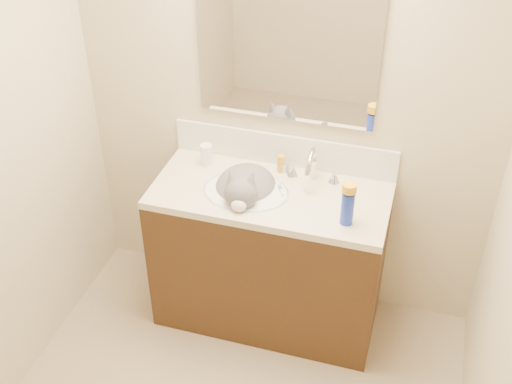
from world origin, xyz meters
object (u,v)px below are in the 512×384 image
Objects in this scene: basin at (246,202)px; silver_jar at (285,167)px; faucet at (312,169)px; vanity_cabinet at (269,259)px; cat at (245,191)px; pill_bottle at (206,155)px; spray_can at (347,208)px; amber_bottle at (281,164)px.

silver_jar is (0.14, 0.23, 0.10)m from basin.
faucet is at bearing -22.29° from silver_jar.
vanity_cabinet is 2.55× the size of cat.
spray_can reaches higher than pill_bottle.
vanity_cabinet is 7.17× the size of spray_can.
cat is 4.85× the size of amber_bottle.
faucet is at bearing -1.59° from pill_bottle.
cat is (-0.01, 0.03, 0.05)m from basin.
amber_bottle is at bearing 61.14° from basin.
amber_bottle is (0.14, 0.20, 0.07)m from cat.
pill_bottle reaches higher than silver_jar.
faucet is at bearing -17.86° from amber_bottle.
silver_jar is at bearing 83.51° from vanity_cabinet.
spray_can is (0.39, -0.34, 0.06)m from silver_jar.
faucet is at bearing 29.12° from basin.
basin is 0.06m from cat.
basin is 8.10× the size of silver_jar.
basin is at bearing 168.20° from spray_can.
silver_jar is 0.03m from amber_bottle.
basin is at bearing -121.69° from silver_jar.
pill_bottle is 0.69× the size of spray_can.
pill_bottle is at bearing -173.39° from silver_jar.
basin is 0.38m from faucet.
spray_can is at bearing -11.80° from basin.
amber_bottle is (0.12, 0.22, 0.12)m from basin.
cat reaches higher than spray_can.
faucet is at bearing 37.29° from vanity_cabinet.
vanity_cabinet is at bearing -7.86° from cat.
silver_jar is (0.15, 0.20, 0.05)m from cat.
pill_bottle is 1.19× the size of amber_bottle.
vanity_cabinet is at bearing -21.19° from pill_bottle.
amber_bottle reaches higher than vanity_cabinet.
amber_bottle is (0.40, 0.04, -0.01)m from pill_bottle.
vanity_cabinet is 2.67× the size of basin.
cat is 0.25m from amber_bottle.
silver_jar is at bearing 43.60° from cat.
amber_bottle is at bearing 140.50° from spray_can.
faucet is (0.30, 0.17, 0.16)m from basin.
amber_bottle is (-0.18, 0.06, -0.04)m from faucet.
basin is at bearing -165.96° from vanity_cabinet.
pill_bottle is 2.08× the size of silver_jar.
spray_can is (0.80, -0.29, 0.03)m from pill_bottle.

